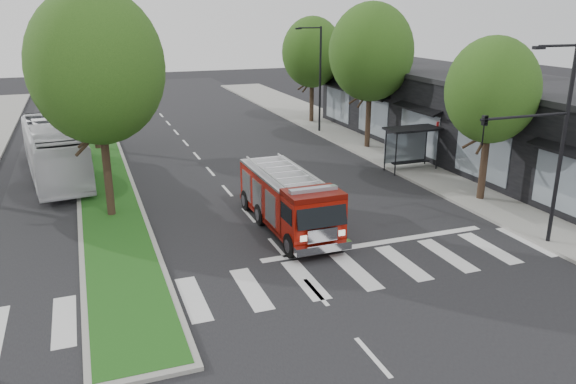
# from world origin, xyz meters

# --- Properties ---
(ground) EXTENTS (140.00, 140.00, 0.00)m
(ground) POSITION_xyz_m (0.00, 0.00, 0.00)
(ground) COLOR black
(ground) RESTS_ON ground
(sidewalk_right) EXTENTS (5.00, 80.00, 0.15)m
(sidewalk_right) POSITION_xyz_m (12.50, 10.00, 0.07)
(sidewalk_right) COLOR gray
(sidewalk_right) RESTS_ON ground
(median) EXTENTS (3.00, 50.00, 0.15)m
(median) POSITION_xyz_m (-6.00, 18.00, 0.08)
(median) COLOR gray
(median) RESTS_ON ground
(storefront_row) EXTENTS (8.00, 30.00, 5.00)m
(storefront_row) POSITION_xyz_m (17.00, 10.00, 2.50)
(storefront_row) COLOR black
(storefront_row) RESTS_ON ground
(bus_shelter) EXTENTS (3.20, 1.60, 2.61)m
(bus_shelter) POSITION_xyz_m (11.20, 8.15, 2.04)
(bus_shelter) COLOR black
(bus_shelter) RESTS_ON ground
(tree_right_near) EXTENTS (4.40, 4.40, 8.05)m
(tree_right_near) POSITION_xyz_m (11.50, 2.00, 5.51)
(tree_right_near) COLOR black
(tree_right_near) RESTS_ON ground
(tree_right_mid) EXTENTS (5.60, 5.60, 9.72)m
(tree_right_mid) POSITION_xyz_m (11.50, 14.00, 6.49)
(tree_right_mid) COLOR black
(tree_right_mid) RESTS_ON ground
(tree_right_far) EXTENTS (5.00, 5.00, 8.73)m
(tree_right_far) POSITION_xyz_m (11.50, 24.00, 5.84)
(tree_right_far) COLOR black
(tree_right_far) RESTS_ON ground
(tree_median_near) EXTENTS (5.80, 5.80, 10.16)m
(tree_median_near) POSITION_xyz_m (-6.00, 6.00, 6.81)
(tree_median_near) COLOR black
(tree_median_near) RESTS_ON ground
(tree_median_far) EXTENTS (5.60, 5.60, 9.72)m
(tree_median_far) POSITION_xyz_m (-6.00, 20.00, 6.49)
(tree_median_far) COLOR black
(tree_median_far) RESTS_ON ground
(streetlight_right_near) EXTENTS (4.08, 0.22, 8.00)m
(streetlight_right_near) POSITION_xyz_m (9.61, -3.50, 4.67)
(streetlight_right_near) COLOR black
(streetlight_right_near) RESTS_ON ground
(streetlight_right_far) EXTENTS (2.11, 0.20, 8.00)m
(streetlight_right_far) POSITION_xyz_m (10.35, 20.00, 4.48)
(streetlight_right_far) COLOR black
(streetlight_right_far) RESTS_ON ground
(fire_engine) EXTENTS (2.42, 7.62, 2.63)m
(fire_engine) POSITION_xyz_m (1.20, 1.92, 1.26)
(fire_engine) COLOR #570A04
(fire_engine) RESTS_ON ground
(city_bus) EXTENTS (3.93, 11.42, 3.12)m
(city_bus) POSITION_xyz_m (-8.50, 13.83, 1.56)
(city_bus) COLOR white
(city_bus) RESTS_ON ground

